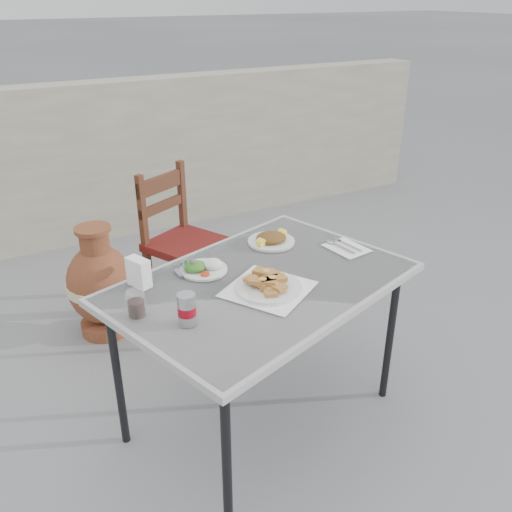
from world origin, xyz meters
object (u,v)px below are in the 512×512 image
salad_rice_plate (203,267)px  cola_glass (136,305)px  salad_chopped_plate (271,239)px  condiment_caddy (186,268)px  cafe_table (262,290)px  terracotta_urn (101,285)px  soda_can (187,309)px  chair (181,241)px  napkin_holder (139,272)px  pide_plate (268,283)px

salad_rice_plate → cola_glass: cola_glass is taller
salad_rice_plate → salad_chopped_plate: size_ratio=0.90×
cola_glass → condiment_caddy: size_ratio=1.06×
condiment_caddy → salad_chopped_plate: bearing=11.6°
cafe_table → salad_rice_plate: 0.27m
cafe_table → salad_chopped_plate: salad_chopped_plate is taller
terracotta_urn → salad_rice_plate: bearing=-72.4°
soda_can → condiment_caddy: soda_can is taller
soda_can → cola_glass: soda_can is taller
salad_rice_plate → chair: chair is taller
salad_chopped_plate → napkin_holder: (-0.67, -0.11, 0.04)m
pide_plate → soda_can: bearing=-168.2°
salad_chopped_plate → soda_can: (-0.60, -0.46, 0.04)m
soda_can → chair: 1.37m
cafe_table → napkin_holder: napkin_holder is taller
cola_glass → chair: size_ratio=0.11×
pide_plate → terracotta_urn: size_ratio=0.63×
pide_plate → condiment_caddy: size_ratio=4.51×
cafe_table → salad_chopped_plate: 0.37m
cola_glass → soda_can: bearing=-43.9°
cafe_table → salad_rice_plate: size_ratio=7.05×
chair → terracotta_urn: chair is taller
cola_glass → napkin_holder: 0.22m
condiment_caddy → cola_glass: bearing=-141.4°
cola_glass → napkin_holder: napkin_holder is taller
salad_chopped_plate → chair: size_ratio=0.25×
soda_can → terracotta_urn: bearing=93.4°
chair → cafe_table: bearing=-119.4°
cafe_table → napkin_holder: bearing=157.9°
cola_glass → condiment_caddy: 0.36m
condiment_caddy → napkin_holder: bearing=-176.2°
salad_rice_plate → napkin_holder: size_ratio=1.67×
napkin_holder → terracotta_urn: 1.00m
chair → napkin_holder: bearing=-146.1°
condiment_caddy → salad_rice_plate: bearing=-15.3°
condiment_caddy → chair: (0.30, 0.89, -0.30)m
salad_chopped_plate → terracotta_urn: 1.11m
cafe_table → cola_glass: cola_glass is taller
salad_rice_plate → napkin_holder: (-0.27, 0.01, 0.04)m
cafe_table → pide_plate: 0.12m
cola_glass → napkin_holder: size_ratio=0.83×
terracotta_urn → chair: bearing=4.0°
soda_can → pide_plate: bearing=11.8°
cafe_table → pide_plate: bearing=-102.0°
napkin_holder → chair: chair is taller
pide_plate → napkin_holder: 0.52m
soda_can → salad_chopped_plate: bearing=37.3°
chair → pide_plate: bearing=-120.1°
pide_plate → salad_chopped_plate: bearing=59.0°
cola_glass → terracotta_urn: bearing=86.2°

